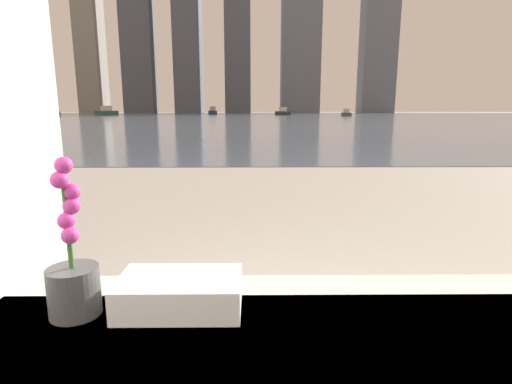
% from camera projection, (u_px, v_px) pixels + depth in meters
% --- Properties ---
extents(potted_orchid, '(0.12, 0.12, 0.38)m').
position_uv_depth(potted_orchid, '(73.00, 275.00, 0.93)').
color(potted_orchid, '#4C4C4C').
rests_on(potted_orchid, bathtub).
extents(towel_stack, '(0.29, 0.18, 0.08)m').
position_uv_depth(towel_stack, '(180.00, 293.00, 0.97)').
color(towel_stack, white).
rests_on(towel_stack, bathtub).
extents(harbor_water, '(180.00, 110.00, 0.01)m').
position_uv_depth(harbor_water, '(253.00, 116.00, 60.90)').
color(harbor_water, slate).
rests_on(harbor_water, ground_plane).
extents(harbor_boat_1, '(2.99, 4.61, 1.64)m').
position_uv_depth(harbor_boat_1, '(107.00, 112.00, 69.72)').
color(harbor_boat_1, '#335647').
rests_on(harbor_boat_1, harbor_water).
extents(harbor_boat_2, '(2.67, 3.93, 1.40)m').
position_uv_depth(harbor_boat_2, '(283.00, 112.00, 71.65)').
color(harbor_boat_2, '#2D2D33').
rests_on(harbor_boat_2, harbor_water).
extents(harbor_boat_3, '(1.05, 2.96, 1.11)m').
position_uv_depth(harbor_boat_3, '(346.00, 113.00, 62.01)').
color(harbor_boat_3, '#4C4C51').
rests_on(harbor_boat_3, harbor_water).
extents(harbor_boat_4, '(2.36, 4.09, 1.45)m').
position_uv_depth(harbor_boat_4, '(47.00, 113.00, 57.50)').
color(harbor_boat_4, maroon).
rests_on(harbor_boat_4, harbor_water).
extents(harbor_boat_5, '(1.49, 4.25, 1.59)m').
position_uv_depth(harbor_boat_5, '(213.00, 112.00, 82.73)').
color(harbor_boat_5, navy).
rests_on(harbor_boat_5, harbor_water).
extents(skyline_tower_1, '(8.46, 6.20, 51.22)m').
position_uv_depth(skyline_tower_1, '(136.00, 19.00, 110.23)').
color(skyline_tower_1, '#4C515B').
rests_on(skyline_tower_1, ground_plane).
extents(skyline_tower_2, '(6.59, 13.24, 51.41)m').
position_uv_depth(skyline_tower_2, '(187.00, 18.00, 110.34)').
color(skyline_tower_2, '#4C515B').
rests_on(skyline_tower_2, ground_plane).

